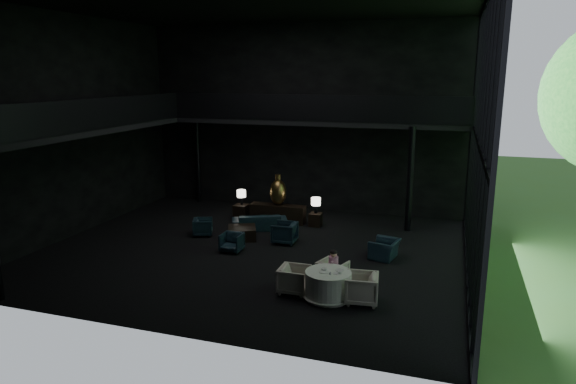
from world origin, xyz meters
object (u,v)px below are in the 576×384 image
(dining_chair_north, at_px, (333,271))
(table_lamp_right, at_px, (316,202))
(console, at_px, (278,213))
(lounge_armchair_south, at_px, (232,242))
(bronze_urn, at_px, (278,192))
(lounge_armchair_west, at_px, (203,227))
(child, at_px, (333,260))
(side_table_right, at_px, (316,220))
(dining_chair_east, at_px, (361,285))
(dining_table, at_px, (328,286))
(table_lamp_left, at_px, (241,194))
(sofa, at_px, (259,219))
(lounge_armchair_east, at_px, (284,231))
(coffee_table, at_px, (242,233))
(dining_chair_west, at_px, (294,278))
(window_armchair, at_px, (385,247))
(side_table_left, at_px, (241,212))

(dining_chair_north, bearing_deg, table_lamp_right, -51.70)
(console, xyz_separation_m, lounge_armchair_south, (-0.33, -3.84, -0.04))
(bronze_urn, bearing_deg, lounge_armchair_west, -129.11)
(console, relative_size, child, 3.79)
(child, bearing_deg, side_table_right, -70.15)
(bronze_urn, xyz_separation_m, dining_chair_east, (4.54, -6.48, -0.77))
(side_table_right, height_order, child, child)
(bronze_urn, distance_m, dining_table, 7.49)
(table_lamp_left, bearing_deg, console, -1.07)
(bronze_urn, height_order, table_lamp_right, bronze_urn)
(table_lamp_right, bearing_deg, sofa, -150.42)
(sofa, height_order, dining_table, sofa)
(side_table_right, distance_m, lounge_armchair_south, 4.24)
(sofa, bearing_deg, console, -131.86)
(lounge_armchair_east, bearing_deg, table_lamp_left, -133.54)
(table_lamp_left, bearing_deg, side_table_right, -1.71)
(console, xyz_separation_m, side_table_right, (1.60, -0.07, -0.10))
(lounge_armchair_south, distance_m, child, 4.27)
(table_lamp_left, bearing_deg, coffee_table, -66.89)
(bronze_urn, relative_size, dining_chair_west, 1.45)
(coffee_table, xyz_separation_m, dining_chair_north, (4.08, -2.99, 0.15))
(bronze_urn, bearing_deg, dining_table, -60.66)
(window_armchair, distance_m, dining_chair_west, 4.01)
(table_lamp_left, xyz_separation_m, table_lamp_right, (3.20, -0.07, -0.08))
(dining_chair_north, distance_m, dining_chair_east, 1.43)
(bronze_urn, relative_size, lounge_armchair_east, 1.41)
(child, bearing_deg, lounge_armchair_south, -23.49)
(table_lamp_right, relative_size, dining_chair_west, 0.73)
(bronze_urn, height_order, lounge_armchair_south, bronze_urn)
(side_table_left, distance_m, child, 7.56)
(console, height_order, dining_table, dining_table)
(table_lamp_right, relative_size, lounge_armchair_east, 0.71)
(sofa, height_order, dining_chair_west, dining_chair_west)
(dining_chair_west, bearing_deg, table_lamp_left, 33.33)
(table_lamp_right, relative_size, coffee_table, 0.64)
(table_lamp_left, distance_m, lounge_armchair_west, 2.69)
(console, bearing_deg, lounge_armchair_west, -129.59)
(dining_chair_east, bearing_deg, dining_chair_north, -142.03)
(lounge_armchair_south, distance_m, dining_chair_north, 4.18)
(side_table_left, bearing_deg, dining_chair_west, -55.99)
(dining_chair_west, bearing_deg, child, -47.70)
(side_table_left, relative_size, side_table_right, 1.17)
(side_table_right, xyz_separation_m, dining_chair_east, (2.94, -6.37, 0.22))
(console, height_order, lounge_armchair_east, lounge_armchair_east)
(bronze_urn, relative_size, dining_chair_north, 1.69)
(dining_chair_west, distance_m, child, 1.27)
(side_table_right, relative_size, lounge_armchair_south, 0.81)
(table_lamp_right, bearing_deg, window_armchair, -42.84)
(console, xyz_separation_m, bronze_urn, (-0.00, 0.04, 0.89))
(console, bearing_deg, bronze_urn, 90.00)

